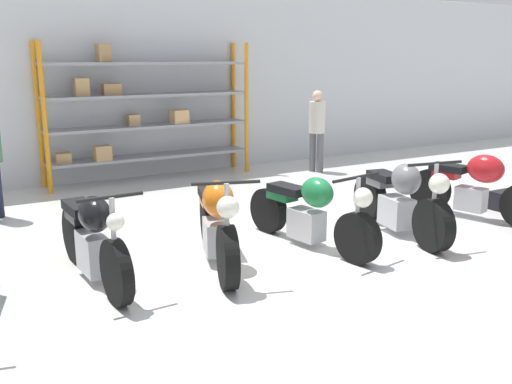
{
  "coord_description": "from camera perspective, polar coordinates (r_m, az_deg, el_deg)",
  "views": [
    {
      "loc": [
        -3.27,
        -5.27,
        2.26
      ],
      "look_at": [
        0.0,
        0.4,
        0.7
      ],
      "focal_mm": 40.0,
      "sensor_mm": 36.0,
      "label": 1
    }
  ],
  "objects": [
    {
      "name": "ground_plane",
      "position": [
        6.61,
        1.75,
        -6.62
      ],
      "size": [
        30.0,
        30.0,
        0.0
      ],
      "primitive_type": "plane",
      "color": "silver"
    },
    {
      "name": "back_wall",
      "position": [
        11.0,
        -12.88,
        10.69
      ],
      "size": [
        30.0,
        0.08,
        3.6
      ],
      "color": "silver",
      "rests_on": "ground_plane"
    },
    {
      "name": "toolbox",
      "position": [
        9.42,
        23.59,
        -0.74
      ],
      "size": [
        0.44,
        0.26,
        0.28
      ],
      "color": "black",
      "rests_on": "ground_plane"
    },
    {
      "name": "motorcycle_green",
      "position": [
        6.89,
        5.48,
        -2.01
      ],
      "size": [
        0.74,
        2.11,
        0.99
      ],
      "rotation": [
        0.0,
        0.0,
        -1.41
      ],
      "color": "black",
      "rests_on": "ground_plane"
    },
    {
      "name": "motorcycle_red",
      "position": [
        8.61,
        21.25,
        0.63
      ],
      "size": [
        0.82,
        1.96,
        1.06
      ],
      "rotation": [
        0.0,
        0.0,
        -1.3
      ],
      "color": "black",
      "rests_on": "ground_plane"
    },
    {
      "name": "shelving_rack",
      "position": [
        10.74,
        -11.22,
        8.03
      ],
      "size": [
        3.88,
        0.63,
        2.52
      ],
      "color": "orange",
      "rests_on": "ground_plane"
    },
    {
      "name": "person_browsing",
      "position": [
        11.4,
        6.11,
        6.71
      ],
      "size": [
        0.42,
        0.42,
        1.61
      ],
      "rotation": [
        0.0,
        0.0,
        3.56
      ],
      "color": "#595960",
      "rests_on": "ground_plane"
    },
    {
      "name": "motorcycle_grey",
      "position": [
        7.56,
        14.24,
        -0.78
      ],
      "size": [
        0.74,
        2.07,
        1.07
      ],
      "rotation": [
        0.0,
        0.0,
        -1.75
      ],
      "color": "black",
      "rests_on": "ground_plane"
    },
    {
      "name": "motorcycle_black",
      "position": [
        6.05,
        -16.02,
        -4.45
      ],
      "size": [
        0.62,
        2.02,
        1.04
      ],
      "rotation": [
        0.0,
        0.0,
        -1.52
      ],
      "color": "black",
      "rests_on": "ground_plane"
    },
    {
      "name": "motorcycle_orange",
      "position": [
        6.3,
        -3.91,
        -3.04
      ],
      "size": [
        0.93,
        2.05,
        1.09
      ],
      "rotation": [
        0.0,
        0.0,
        -1.88
      ],
      "color": "black",
      "rests_on": "ground_plane"
    }
  ]
}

